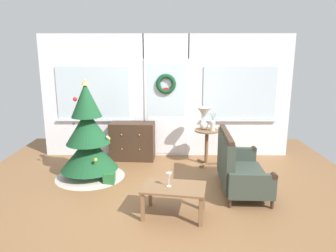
# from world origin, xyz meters

# --- Properties ---
(ground_plane) EXTENTS (6.76, 6.76, 0.00)m
(ground_plane) POSITION_xyz_m (0.00, 0.00, 0.00)
(ground_plane) COLOR brown
(back_wall_with_door) EXTENTS (5.20, 0.19, 2.55)m
(back_wall_with_door) POSITION_xyz_m (0.00, 2.08, 1.28)
(back_wall_with_door) COLOR white
(back_wall_with_door) RESTS_ON ground
(christmas_tree) EXTENTS (1.22, 1.22, 1.76)m
(christmas_tree) POSITION_xyz_m (-1.35, 0.82, 0.65)
(christmas_tree) COLOR #4C331E
(christmas_tree) RESTS_ON ground
(dresser_cabinet) EXTENTS (0.92, 0.48, 0.78)m
(dresser_cabinet) POSITION_xyz_m (-0.69, 1.79, 0.39)
(dresser_cabinet) COLOR #3D281C
(dresser_cabinet) RESTS_ON ground
(settee_sofa) EXTENTS (0.77, 1.38, 0.96)m
(settee_sofa) POSITION_xyz_m (1.16, 0.29, 0.38)
(settee_sofa) COLOR #3D281C
(settee_sofa) RESTS_ON ground
(side_table) EXTENTS (0.50, 0.48, 0.70)m
(side_table) POSITION_xyz_m (0.80, 1.48, 0.50)
(side_table) COLOR brown
(side_table) RESTS_ON ground
(table_lamp) EXTENTS (0.28, 0.28, 0.44)m
(table_lamp) POSITION_xyz_m (0.74, 1.52, 0.99)
(table_lamp) COLOR silver
(table_lamp) RESTS_ON side_table
(flower_vase) EXTENTS (0.11, 0.10, 0.35)m
(flower_vase) POSITION_xyz_m (0.90, 1.42, 0.82)
(flower_vase) COLOR beige
(flower_vase) RESTS_ON side_table
(coffee_table) EXTENTS (0.91, 0.65, 0.42)m
(coffee_table) POSITION_xyz_m (0.14, -0.54, 0.36)
(coffee_table) COLOR brown
(coffee_table) RESTS_ON ground
(wine_glass) EXTENTS (0.08, 0.08, 0.20)m
(wine_glass) POSITION_xyz_m (0.07, -0.54, 0.56)
(wine_glass) COLOR silver
(wine_glass) RESTS_ON coffee_table
(gift_box) EXTENTS (0.19, 0.17, 0.19)m
(gift_box) POSITION_xyz_m (-0.95, 0.53, 0.09)
(gift_box) COLOR #266633
(gift_box) RESTS_ON ground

